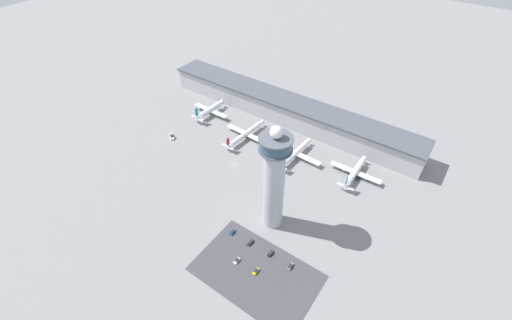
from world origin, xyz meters
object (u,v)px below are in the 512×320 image
object	(u,v)px
car_red_hatchback	(256,271)
service_truck_baggage	(172,137)
car_grey_coupe	(290,266)
car_maroon_suv	(232,232)
service_truck_catering	(354,176)
airplane_gate_bravo	(246,134)
airplane_gate_charlie	(295,153)
airplane_gate_alpha	(210,110)
car_navy_sedan	(271,253)
control_tower	(274,179)
car_white_wagon	(237,261)
car_black_suv	(251,243)
airplane_gate_delta	(355,172)
service_truck_fuel	(287,157)

from	to	relation	value
car_red_hatchback	service_truck_baggage	bearing A→B (deg)	154.67
car_grey_coupe	car_maroon_suv	world-z (taller)	car_maroon_suv
service_truck_catering	car_maroon_suv	distance (m)	92.73
airplane_gate_bravo	service_truck_baggage	bearing A→B (deg)	-145.24
service_truck_catering	car_grey_coupe	distance (m)	84.09
service_truck_baggage	car_grey_coupe	distance (m)	140.32
airplane_gate_charlie	service_truck_catering	bearing A→B (deg)	7.27
airplane_gate_alpha	service_truck_baggage	world-z (taller)	airplane_gate_alpha
airplane_gate_charlie	car_navy_sedan	bearing A→B (deg)	-68.72
airplane_gate_bravo	service_truck_baggage	distance (m)	57.47
airplane_gate_bravo	airplane_gate_charlie	distance (m)	42.92
control_tower	airplane_gate_charlie	bearing A→B (deg)	107.57
car_white_wagon	car_black_suv	distance (m)	13.66
car_grey_coupe	airplane_gate_alpha	bearing A→B (deg)	146.65
airplane_gate_alpha	control_tower	bearing A→B (deg)	-31.81
control_tower	car_white_wagon	size ratio (longest dim) A/B	16.07
car_white_wagon	car_navy_sedan	bearing A→B (deg)	49.01
airplane_gate_charlie	car_red_hatchback	xyz separation A→B (m)	(29.98, -91.31, -3.41)
car_red_hatchback	airplane_gate_bravo	bearing A→B (deg)	129.14
airplane_gate_charlie	car_navy_sedan	xyz separation A→B (m)	(30.36, -77.94, -3.46)
airplane_gate_bravo	service_truck_baggage	size ratio (longest dim) A/B	5.64
control_tower	service_truck_baggage	size ratio (longest dim) A/B	9.05
airplane_gate_charlie	car_grey_coupe	distance (m)	89.73
airplane_gate_delta	car_maroon_suv	xyz separation A→B (m)	(-38.39, -84.86, -3.29)
airplane_gate_alpha	car_navy_sedan	distance (m)	144.78
airplane_gate_charlie	service_truck_catering	world-z (taller)	airplane_gate_charlie
airplane_gate_delta	car_white_wagon	size ratio (longest dim) A/B	8.41
control_tower	airplane_gate_delta	world-z (taller)	control_tower
service_truck_baggage	car_white_wagon	bearing A→B (deg)	-28.09
airplane_gate_alpha	service_truck_catering	xyz separation A→B (m)	(129.98, -1.46, -3.62)
car_maroon_suv	service_truck_fuel	bearing A→B (deg)	96.99
airplane_gate_alpha	service_truck_baggage	distance (m)	41.75
control_tower	airplane_gate_alpha	size ratio (longest dim) A/B	2.01
airplane_gate_delta	car_black_suv	size ratio (longest dim) A/B	7.64
airplane_gate_bravo	car_navy_sedan	xyz separation A→B (m)	(73.24, -76.16, -3.40)
car_white_wagon	car_grey_coupe	distance (m)	28.60
car_white_wagon	car_navy_sedan	world-z (taller)	car_white_wagon
car_maroon_suv	airplane_gate_alpha	bearing A→B (deg)	136.82
airplane_gate_charlie	service_truck_baggage	xyz separation A→B (m)	(-90.04, -34.51, -2.90)
car_white_wagon	service_truck_fuel	bearing A→B (deg)	104.35
airplane_gate_delta	car_red_hatchback	xyz separation A→B (m)	(-12.98, -97.35, -3.28)
airplane_gate_alpha	car_white_wagon	bearing A→B (deg)	-43.40
control_tower	service_truck_fuel	size ratio (longest dim) A/B	9.17
service_truck_catering	car_grey_coupe	bearing A→B (deg)	-89.98
airplane_gate_charlie	airplane_gate_delta	bearing A→B (deg)	8.00
service_truck_fuel	car_maroon_suv	size ratio (longest dim) A/B	1.77
car_black_suv	airplane_gate_alpha	bearing A→B (deg)	140.59
control_tower	airplane_gate_delta	bearing A→B (deg)	69.18
control_tower	car_black_suv	distance (m)	39.99
airplane_gate_alpha	car_white_wagon	size ratio (longest dim) A/B	7.99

